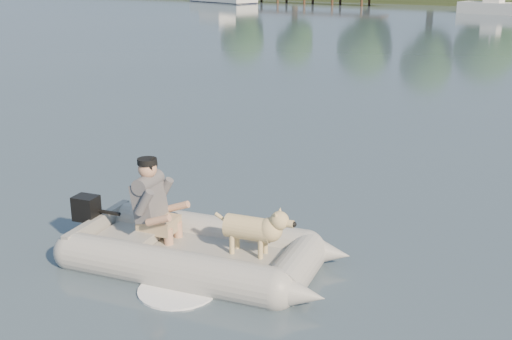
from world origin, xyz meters
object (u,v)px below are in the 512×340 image
Objects in this scene: dinghy at (198,220)px; man at (150,198)px; motorboat at (497,0)px; dog at (249,232)px.

dinghy is 4.35× the size of man.
dinghy is 48.01m from motorboat.
dog is 0.17× the size of motorboat.
man is 1.40m from dog.
man is 47.99m from motorboat.
man is at bearing -180.00° from dog.
dinghy reaches higher than dog.
motorboat reaches higher than dinghy.
dog is at bearing 0.00° from man.
man is at bearing 175.76° from dinghy.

